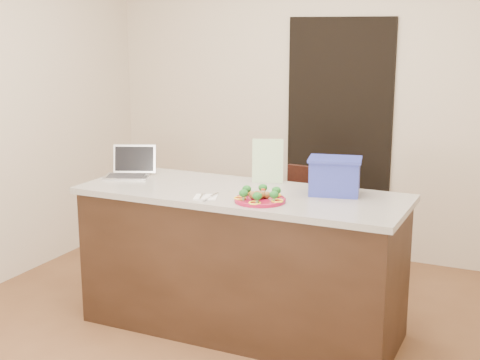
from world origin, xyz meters
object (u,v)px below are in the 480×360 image
at_px(chair, 308,224).
at_px(blue_box, 335,176).
at_px(laptop, 130,168).
at_px(island, 241,261).
at_px(plate, 260,200).
at_px(yogurt_bottle, 263,196).
at_px(napkin, 206,197).

bearing_deg(chair, blue_box, -53.70).
relative_size(laptop, blue_box, 0.97).
bearing_deg(island, blue_box, 17.21).
xyz_separation_m(plate, yogurt_bottle, (0.00, 0.04, 0.02)).
height_order(island, laptop, laptop).
height_order(plate, laptop, laptop).
bearing_deg(laptop, plate, -36.76).
distance_m(yogurt_bottle, blue_box, 0.47).
bearing_deg(napkin, blue_box, 30.80).
xyz_separation_m(plate, napkin, (-0.33, -0.05, -0.01)).
distance_m(island, chair, 0.78).
relative_size(napkin, chair, 0.14).
xyz_separation_m(napkin, laptop, (-0.74, 0.31, 0.05)).
bearing_deg(plate, yogurt_bottle, 83.69).
distance_m(napkin, yogurt_bottle, 0.35).
relative_size(plate, napkin, 2.25).
distance_m(napkin, laptop, 0.81).
xyz_separation_m(island, laptop, (-0.87, 0.07, 0.51)).
bearing_deg(blue_box, island, -175.63).
height_order(island, napkin, napkin).
height_order(napkin, chair, chair).
bearing_deg(plate, chair, 91.28).
distance_m(island, blue_box, 0.81).
relative_size(island, blue_box, 5.74).
bearing_deg(yogurt_bottle, blue_box, 43.56).
bearing_deg(plate, island, 138.24).
xyz_separation_m(yogurt_bottle, laptop, (-1.08, 0.22, 0.03)).
relative_size(napkin, laptop, 0.39).
height_order(napkin, laptop, laptop).
bearing_deg(plate, laptop, 166.45).
relative_size(island, napkin, 15.33).
distance_m(island, yogurt_bottle, 0.55).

